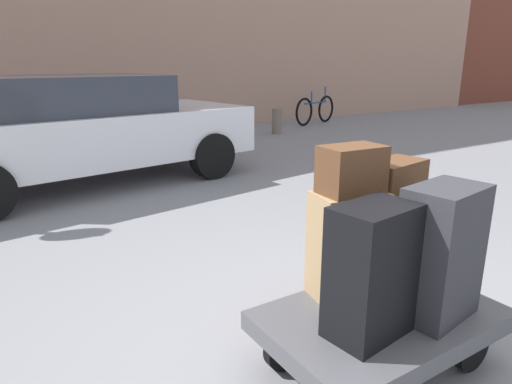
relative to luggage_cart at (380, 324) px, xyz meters
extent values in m
plane|color=gray|center=(0.00, 0.00, -0.27)|extent=(60.00, 60.00, 0.00)
cube|color=#4C4C51|center=(0.00, 0.00, 0.02)|extent=(1.21, 0.78, 0.10)
cylinder|color=black|center=(0.41, 0.27, -0.15)|extent=(0.24, 0.06, 0.24)
cylinder|color=black|center=(0.41, -0.27, -0.15)|extent=(0.24, 0.06, 0.24)
cylinder|color=black|center=(-0.41, 0.27, -0.15)|extent=(0.24, 0.06, 0.24)
cube|color=#9E7F56|center=(-0.03, 0.24, 0.36)|extent=(0.42, 0.31, 0.58)
cube|color=#2D2D33|center=(0.21, -0.16, 0.41)|extent=(0.44, 0.32, 0.67)
cube|color=black|center=(-0.20, -0.09, 0.39)|extent=(0.42, 0.30, 0.63)
cube|color=#51331E|center=(0.32, 0.26, 0.43)|extent=(0.40, 0.27, 0.71)
cube|color=#51331E|center=(-0.03, 0.24, 0.78)|extent=(0.34, 0.23, 0.25)
cube|color=silver|center=(-0.37, 4.81, 0.37)|extent=(4.51, 2.39, 0.64)
cube|color=#2D333D|center=(-0.61, 4.77, 0.92)|extent=(2.61, 1.91, 0.46)
cylinder|color=black|center=(0.92, 5.85, 0.05)|extent=(0.66, 0.31, 0.64)
cylinder|color=black|center=(1.16, 4.17, 0.05)|extent=(0.66, 0.31, 0.64)
torus|color=black|center=(5.66, 7.79, 0.09)|extent=(0.71, 0.27, 0.72)
torus|color=black|center=(6.65, 8.09, 0.09)|extent=(0.71, 0.27, 0.72)
cylinder|color=#194C8C|center=(6.15, 7.94, 0.29)|extent=(0.97, 0.33, 0.04)
cylinder|color=#194C8C|center=(5.96, 7.88, 0.44)|extent=(0.05, 0.05, 0.30)
cylinder|color=#194C8C|center=(6.58, 8.07, 0.49)|extent=(0.05, 0.05, 0.40)
cylinder|color=#72665B|center=(2.99, 7.08, 0.02)|extent=(0.22, 0.22, 0.57)
cylinder|color=#72665B|center=(4.31, 7.08, 0.02)|extent=(0.22, 0.22, 0.57)
camera|label=1|loc=(-1.64, -1.39, 1.30)|focal=31.56mm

